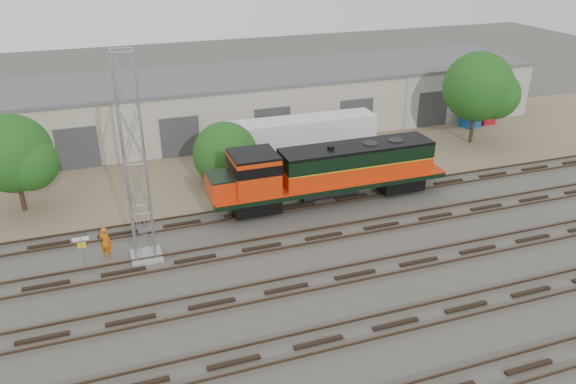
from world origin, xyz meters
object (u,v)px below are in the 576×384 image
object	(u,v)px
semi_trailer	(305,135)
worker	(106,242)
locomotive	(326,172)
signal_tower	(135,165)

from	to	relation	value
semi_trailer	worker	bearing A→B (deg)	-147.34
locomotive	signal_tower	distance (m)	13.46
locomotive	semi_trailer	size ratio (longest dim) A/B	1.38
locomotive	worker	bearing A→B (deg)	-170.43
semi_trailer	signal_tower	bearing A→B (deg)	-141.41
signal_tower	semi_trailer	size ratio (longest dim) A/B	0.98
signal_tower	semi_trailer	bearing A→B (deg)	37.72
locomotive	worker	size ratio (longest dim) A/B	8.55
worker	semi_trailer	size ratio (longest dim) A/B	0.16
worker	semi_trailer	xyz separation A→B (m)	(15.96, 9.89, 1.37)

